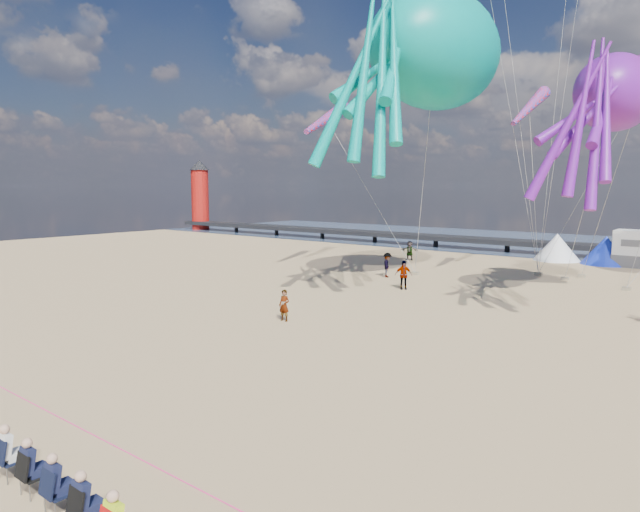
{
  "coord_description": "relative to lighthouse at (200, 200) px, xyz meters",
  "views": [
    {
      "loc": [
        13.32,
        -12.43,
        6.58
      ],
      "look_at": [
        -1.61,
        6.0,
        3.67
      ],
      "focal_mm": 32.0,
      "sensor_mm": 36.0,
      "label": 1
    }
  ],
  "objects": [
    {
      "name": "beachgoer_3",
      "position": [
        50.77,
        -25.03,
        -3.57
      ],
      "size": [
        1.37,
        1.3,
        1.87
      ],
      "primitive_type": "imported",
      "rotation": [
        0.0,
        0.0,
        0.69
      ],
      "color": "#7F6659",
      "rests_on": "ground"
    },
    {
      "name": "spectator_row",
      "position": [
        58.41,
        -51.31,
        -3.85
      ],
      "size": [
        6.1,
        0.9,
        1.3
      ],
      "primitive_type": null,
      "color": "black",
      "rests_on": "ground"
    },
    {
      "name": "rope_line",
      "position": [
        56.0,
        -49.0,
        -4.48
      ],
      "size": [
        34.0,
        0.03,
        0.03
      ],
      "primitive_type": "cylinder",
      "rotation": [
        0.0,
        1.57,
        0.0
      ],
      "color": "#F2338C",
      "rests_on": "ground"
    },
    {
      "name": "kite_octopus_purple",
      "position": [
        62.24,
        -23.75,
        6.81
      ],
      "size": [
        6.19,
        9.61,
        10.16
      ],
      "primitive_type": null,
      "rotation": [
        0.0,
        0.0,
        -0.29
      ],
      "color": "#6A1597"
    },
    {
      "name": "windsock_left",
      "position": [
        42.2,
        -22.17,
        7.09
      ],
      "size": [
        2.79,
        7.25,
        7.2
      ],
      "primitive_type": null,
      "rotation": [
        0.0,
        0.0,
        0.24
      ],
      "color": "red"
    },
    {
      "name": "tent_white",
      "position": [
        54.0,
        -4.0,
        -3.3
      ],
      "size": [
        4.0,
        4.0,
        2.4
      ],
      "primitive_type": "cone",
      "color": "white",
      "rests_on": "ground"
    },
    {
      "name": "tent_blue",
      "position": [
        58.0,
        -4.0,
        -3.3
      ],
      "size": [
        4.0,
        4.0,
        2.4
      ],
      "primitive_type": "cone",
      "color": "#1933CC",
      "rests_on": "ground"
    },
    {
      "name": "kite_octopus_teal",
      "position": [
        52.01,
        -23.77,
        10.37
      ],
      "size": [
        5.71,
        12.27,
        13.77
      ],
      "primitive_type": null,
      "rotation": [
        0.0,
        0.0,
        0.05
      ],
      "color": "#019589"
    },
    {
      "name": "sandbag_c",
      "position": [
        62.02,
        -16.44,
        -4.39
      ],
      "size": [
        0.5,
        0.35,
        0.22
      ],
      "primitive_type": "cube",
      "color": "gray",
      "rests_on": "ground"
    },
    {
      "name": "standing_person",
      "position": [
        50.72,
        -36.25,
        -3.72
      ],
      "size": [
        0.61,
        0.44,
        1.56
      ],
      "primitive_type": "imported",
      "rotation": [
        0.0,
        0.0,
        0.13
      ],
      "color": "tan",
      "rests_on": "ground"
    },
    {
      "name": "pier",
      "position": [
        28.0,
        0.0,
        -3.5
      ],
      "size": [
        60.0,
        3.0,
        0.5
      ],
      "primitive_type": "cube",
      "color": "black",
      "rests_on": "ground"
    },
    {
      "name": "beachgoer_2",
      "position": [
        47.33,
        -21.5,
        -3.6
      ],
      "size": [
        1.03,
        1.1,
        1.79
      ],
      "primitive_type": "imported",
      "rotation": [
        0.0,
        0.0,
        2.1
      ],
      "color": "#7F6659",
      "rests_on": "ground"
    },
    {
      "name": "beachgoer_4",
      "position": [
        43.68,
        -12.01,
        -3.64
      ],
      "size": [
        1.09,
        0.72,
        1.73
      ],
      "primitive_type": "imported",
      "rotation": [
        0.0,
        0.0,
        0.32
      ],
      "color": "#7F6659",
      "rests_on": "ground"
    },
    {
      "name": "windsock_right",
      "position": [
        55.59,
        -17.13,
        7.35
      ],
      "size": [
        1.26,
        5.44,
        5.39
      ],
      "primitive_type": null,
      "rotation": [
        0.0,
        0.0,
        -0.07
      ],
      "color": "red"
    },
    {
      "name": "sandbag_b",
      "position": [
        57.8,
        -14.75,
        -4.39
      ],
      "size": [
        0.5,
        0.35,
        0.22
      ],
      "primitive_type": "cube",
      "color": "gray",
      "rests_on": "ground"
    },
    {
      "name": "sandbag_e",
      "position": [
        55.59,
        -13.64,
        -4.39
      ],
      "size": [
        0.5,
        0.35,
        0.22
      ],
      "primitive_type": "cube",
      "color": "gray",
      "rests_on": "ground"
    },
    {
      "name": "sandbag_d",
      "position": [
        58.37,
        -12.72,
        -4.39
      ],
      "size": [
        0.5,
        0.35,
        0.22
      ],
      "primitive_type": "cube",
      "color": "gray",
      "rests_on": "ground"
    },
    {
      "name": "sandbag_a",
      "position": [
        48.34,
        -19.24,
        -4.39
      ],
      "size": [
        0.5,
        0.35,
        0.22
      ],
      "primitive_type": "cube",
      "color": "gray",
      "rests_on": "ground"
    },
    {
      "name": "water",
      "position": [
        56.0,
        11.0,
        -4.48
      ],
      "size": [
        120.0,
        120.0,
        0.0
      ],
      "primitive_type": "plane",
      "color": "#364A68",
      "rests_on": "ground"
    },
    {
      "name": "ground",
      "position": [
        56.0,
        -44.0,
        -4.5
      ],
      "size": [
        120.0,
        120.0,
        0.0
      ],
      "primitive_type": "plane",
      "color": "tan",
      "rests_on": "ground"
    },
    {
      "name": "lighthouse",
      "position": [
        0.0,
        0.0,
        0.0
      ],
      "size": [
        2.6,
        2.6,
        9.0
      ],
      "primitive_type": "cylinder",
      "color": "#A5140F",
      "rests_on": "ground"
    }
  ]
}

